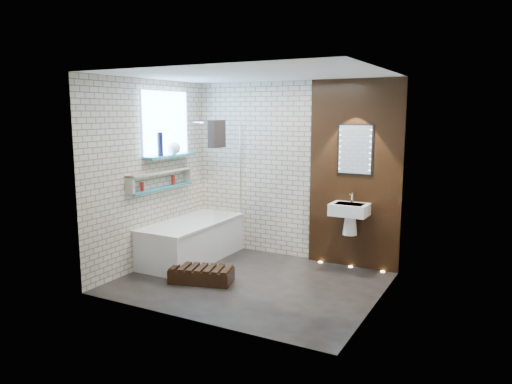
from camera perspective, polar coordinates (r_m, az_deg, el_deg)
The scene contains 15 objects.
ground at distance 6.31m, azimuth -0.65°, elevation -10.56°, with size 3.20×3.20×0.00m, color black.
room_shell at distance 5.99m, azimuth -0.68°, elevation 1.21°, with size 3.24×3.20×2.60m.
walnut_panel at distance 6.79m, azimuth 11.61°, elevation 1.99°, with size 1.30×0.06×2.60m, color black.
clerestory_window at distance 7.10m, azimuth -10.55°, elevation 7.21°, with size 0.18×1.00×0.94m.
display_niche at distance 6.98m, azimuth -11.15°, elevation 1.37°, with size 0.14×1.30×0.26m.
bathtub at distance 7.21m, azimuth -7.52°, elevation -5.65°, with size 0.79×1.74×0.70m.
bath_screen at distance 7.19m, azimuth -3.34°, elevation 2.41°, with size 0.01×0.78×1.40m, color white.
towel at distance 6.90m, azimuth -4.65°, elevation 6.85°, with size 0.11×0.30×0.39m, color black.
shower_head at distance 7.42m, azimuth -6.01°, elevation 8.17°, with size 0.18×0.18×0.02m, color silver.
washbasin at distance 6.69m, azimuth 10.98°, elevation -2.54°, with size 0.50×0.36×0.58m.
led_mirror at distance 6.72m, azimuth 11.61°, elevation 4.92°, with size 0.50×0.02×0.70m.
walnut_step at distance 6.31m, azimuth -6.45°, elevation -9.76°, with size 0.79×0.35×0.18m, color black.
niche_bottles at distance 6.96m, azimuth -11.28°, elevation 1.05°, with size 0.05×0.73×0.14m.
sill_vases at distance 7.07m, azimuth -10.02°, elevation 5.25°, with size 0.18×0.44×0.33m.
floor_uplights at distance 7.01m, azimuth 11.09°, elevation -8.63°, with size 0.96×0.06×0.01m.
Camera 1 is at (2.86, -5.19, 2.15)m, focal length 33.92 mm.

